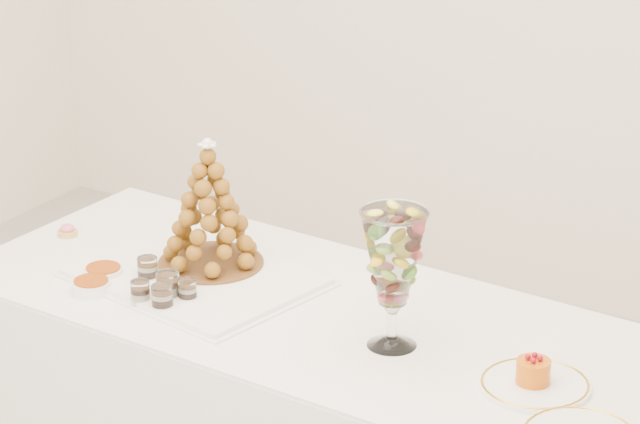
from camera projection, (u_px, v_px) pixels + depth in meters
The scene contains 13 objects.
lace_tray at pixel (196, 277), 3.80m from camera, with size 0.56×0.42×0.02m, color white.
macaron_vase at pixel (393, 260), 3.40m from camera, with size 0.15×0.15×0.33m.
cake_plate at pixel (535, 385), 3.29m from camera, with size 0.24×0.24×0.01m, color white.
pink_tart at pixel (67, 231), 4.07m from camera, with size 0.05×0.05×0.03m.
verrine_a at pixel (148, 270), 3.78m from camera, with size 0.05×0.05×0.07m, color white.
verrine_b at pixel (168, 287), 3.68m from camera, with size 0.06×0.06×0.08m, color white.
verrine_c at pixel (188, 292), 3.67m from camera, with size 0.05×0.05×0.06m, color white.
verrine_d at pixel (140, 293), 3.66m from camera, with size 0.05×0.05×0.06m, color white.
verrine_e at pixel (162, 299), 3.63m from camera, with size 0.05×0.05×0.07m, color white.
ramekin_back at pixel (104, 274), 3.81m from camera, with size 0.10×0.10×0.03m, color white.
ramekin_front at pixel (91, 287), 3.74m from camera, with size 0.10×0.10×0.03m, color white.
croquembouche at pixel (209, 204), 3.80m from camera, with size 0.27×0.27×0.34m.
mousse_cake at pixel (533, 371), 3.28m from camera, with size 0.08×0.08×0.07m.
Camera 1 is at (1.76, -2.58, 2.30)m, focal length 85.00 mm.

